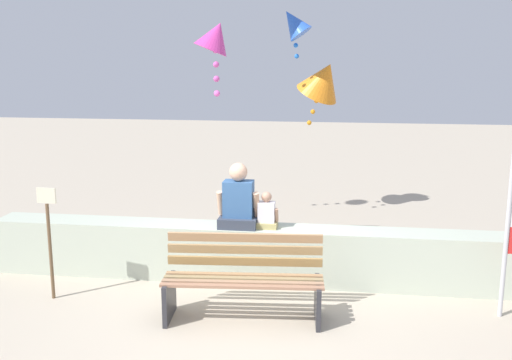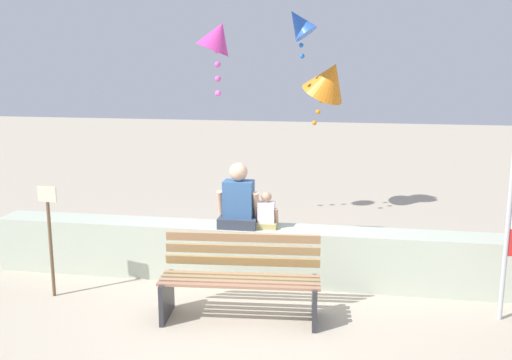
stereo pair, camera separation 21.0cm
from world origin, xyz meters
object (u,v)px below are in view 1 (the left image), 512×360
(park_bench, at_px, (243,280))
(kite_magenta, at_px, (215,37))
(kite_blue, at_px, (294,23))
(sign_post, at_px, (49,234))
(person_adult, at_px, (239,202))
(person_child, at_px, (266,214))
(kite_orange, at_px, (323,79))

(park_bench, distance_m, kite_magenta, 3.28)
(kite_blue, height_order, kite_magenta, kite_blue)
(park_bench, distance_m, sign_post, 2.34)
(person_adult, bearing_deg, kite_blue, 81.77)
(person_child, height_order, kite_magenta, kite_magenta)
(kite_magenta, distance_m, sign_post, 3.25)
(park_bench, xyz_separation_m, kite_blue, (0.19, 4.03, 2.92))
(kite_orange, bearing_deg, kite_magenta, -117.75)
(kite_orange, relative_size, sign_post, 0.89)
(person_adult, relative_size, kite_orange, 0.68)
(park_bench, bearing_deg, person_adult, 102.37)
(park_bench, relative_size, person_child, 3.85)
(kite_blue, bearing_deg, kite_orange, 38.60)
(kite_magenta, bearing_deg, kite_blue, 68.47)
(kite_orange, bearing_deg, sign_post, -125.17)
(person_child, distance_m, kite_magenta, 2.43)
(kite_orange, bearing_deg, park_bench, -98.77)
(person_adult, xyz_separation_m, kite_blue, (0.43, 2.95, 2.32))
(sign_post, bearing_deg, kite_orange, 54.83)
(kite_orange, height_order, kite_blue, kite_blue)
(kite_blue, height_order, sign_post, kite_blue)
(kite_magenta, bearing_deg, person_child, -44.54)
(kite_magenta, relative_size, sign_post, 0.77)
(person_adult, height_order, kite_blue, kite_blue)
(kite_orange, bearing_deg, kite_blue, -141.40)
(person_adult, distance_m, kite_orange, 3.73)
(person_adult, relative_size, sign_post, 0.61)
(park_bench, xyz_separation_m, kite_magenta, (-0.67, 1.85, 2.63))
(person_child, bearing_deg, kite_orange, 80.37)
(park_bench, distance_m, person_child, 1.18)
(kite_orange, relative_size, kite_blue, 1.35)
(person_child, distance_m, kite_blue, 3.84)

